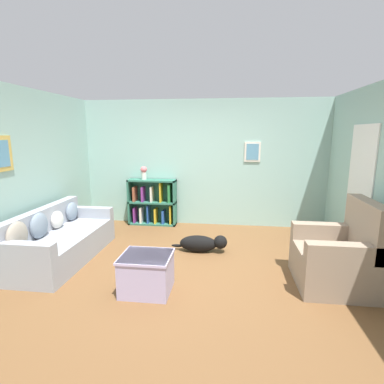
{
  "coord_description": "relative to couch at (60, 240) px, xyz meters",
  "views": [
    {
      "loc": [
        0.56,
        -3.98,
        1.92
      ],
      "look_at": [
        0.0,
        0.4,
        1.05
      ],
      "focal_mm": 28.0,
      "sensor_mm": 36.0,
      "label": 1
    }
  ],
  "objects": [
    {
      "name": "couch",
      "position": [
        0.0,
        0.0,
        0.0
      ],
      "size": [
        0.84,
        1.97,
        0.79
      ],
      "color": "#9399A3",
      "rests_on": "ground_plane"
    },
    {
      "name": "bookshelf",
      "position": [
        0.96,
        1.96,
        0.16
      ],
      "size": [
        1.01,
        0.29,
        0.97
      ],
      "color": "#2D6B56",
      "rests_on": "ground_plane"
    },
    {
      "name": "wall_back",
      "position": [
        2.02,
        2.15,
        1.0
      ],
      "size": [
        5.6,
        0.13,
        2.6
      ],
      "color": "#93BCB2",
      "rests_on": "ground_plane"
    },
    {
      "name": "ground_plane",
      "position": [
        2.02,
        -0.1,
        -0.3
      ],
      "size": [
        14.0,
        14.0,
        0.0
      ],
      "primitive_type": "plane",
      "color": "brown"
    },
    {
      "name": "recliner_chair",
      "position": [
        3.97,
        -0.32,
        0.08
      ],
      "size": [
        0.9,
        0.96,
        1.11
      ],
      "color": "gray",
      "rests_on": "ground_plane"
    },
    {
      "name": "vase",
      "position": [
        0.79,
        1.94,
        0.82
      ],
      "size": [
        0.13,
        0.13,
        0.28
      ],
      "color": "silver",
      "rests_on": "bookshelf"
    },
    {
      "name": "coffee_table",
      "position": [
        1.6,
        -0.78,
        -0.05
      ],
      "size": [
        0.61,
        0.55,
        0.47
      ],
      "color": "#ADA3CC",
      "rests_on": "ground_plane"
    },
    {
      "name": "wall_left",
      "position": [
        -0.53,
        -0.1,
        1.0
      ],
      "size": [
        0.13,
        5.0,
        2.6
      ],
      "color": "#93BCB2",
      "rests_on": "ground_plane"
    },
    {
      "name": "dog",
      "position": [
        2.16,
        0.55,
        -0.16
      ],
      "size": [
        0.93,
        0.25,
        0.29
      ],
      "color": "black",
      "rests_on": "ground_plane"
    }
  ]
}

